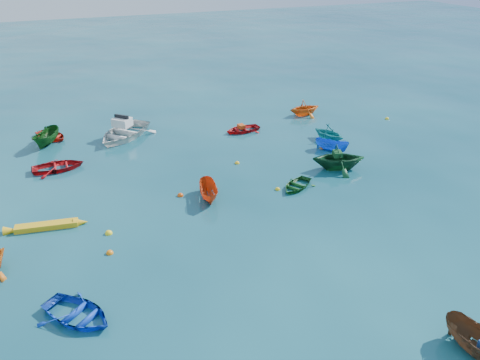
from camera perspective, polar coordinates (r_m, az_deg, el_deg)
name	(u,v)px	position (r m, az deg, el deg)	size (l,w,h in m)	color
ground	(277,229)	(23.50, 4.56, -6.01)	(160.00, 160.00, 0.00)	#0A384A
dinghy_blue_sw	(78,318)	(19.54, -19.11, -15.63)	(2.18, 3.04, 0.63)	#0F3DC0
dinghy_green_e	(296,187)	(27.48, 6.89, -0.91)	(1.72, 2.40, 0.50)	#12501B
dinghy_cyan_se	(328,140)	(34.52, 10.71, 4.78)	(2.17, 2.51, 1.32)	teal
dinghy_red_nw	(59,170)	(31.59, -21.22, 1.20)	(2.23, 3.12, 0.65)	#AE0E12
sampan_orange_n	(209,198)	(26.21, -3.78, -2.22)	(0.98, 2.59, 1.00)	#C83F12
dinghy_green_n	(338,169)	(30.20, 11.80, 1.37)	(2.82, 3.27, 1.72)	#0F4121
dinghy_red_ne	(242,131)	(35.59, 0.29, 5.95)	(1.95, 2.72, 0.56)	#B70F13
sampan_blue_far	(331,150)	(32.81, 11.07, 3.55)	(0.90, 2.38, 0.92)	blue
dinghy_red_far	(52,138)	(36.96, -21.97, 4.75)	(2.03, 2.84, 0.59)	red
dinghy_orange_far	(304,115)	(39.54, 7.82, 7.88)	(2.30, 2.67, 1.40)	orange
sampan_green_far	(48,145)	(35.86, -22.33, 4.02)	(1.15, 3.06, 1.18)	#104613
kayak_yellow	(47,228)	(25.42, -22.45, -5.44)	(0.54, 3.69, 0.37)	gold
motorboat_white	(124,137)	(35.49, -13.95, 5.07)	(3.55, 4.96, 1.63)	silver
tarp_green_b	(337,154)	(29.76, 11.80, 3.14)	(0.68, 0.52, 0.33)	#11441D
tarp_orange_b	(241,126)	(35.40, 0.15, 6.56)	(0.58, 0.44, 0.28)	#D24815
buoy_or_a	(110,253)	(22.56, -15.59, -8.62)	(0.34, 0.34, 0.34)	orange
buoy_ye_a	(278,190)	(27.13, 4.60, -1.18)	(0.30, 0.30, 0.30)	yellow
buoy_ye_b	(109,234)	(23.98, -15.71, -6.32)	(0.37, 0.37, 0.37)	yellow
buoy_or_c	(180,196)	(26.60, -7.28, -1.93)	(0.35, 0.35, 0.35)	#D5490B
buoy_ye_c	(237,163)	(30.26, -0.36, 2.03)	(0.32, 0.32, 0.32)	yellow
buoy_or_d	(349,166)	(30.69, 13.12, 1.65)	(0.32, 0.32, 0.32)	#F5600D
buoy_ye_d	(122,128)	(37.38, -14.19, 6.16)	(0.37, 0.37, 0.37)	yellow
buoy_or_e	(322,148)	(33.04, 9.99, 3.82)	(0.35, 0.35, 0.35)	orange
buoy_ye_e	(387,119)	(40.00, 17.49, 7.10)	(0.31, 0.31, 0.31)	yellow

